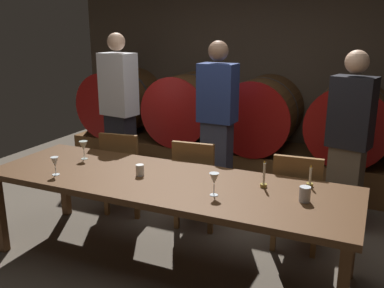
# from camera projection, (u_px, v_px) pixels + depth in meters

# --- Properties ---
(ground_plane) EXTENTS (7.46, 7.46, 0.00)m
(ground_plane) POSITION_uv_depth(u_px,v_px,m) (193.00, 255.00, 3.63)
(ground_plane) COLOR brown
(back_wall) EXTENTS (5.74, 0.24, 2.76)m
(back_wall) POSITION_uv_depth(u_px,v_px,m) (275.00, 66.00, 5.57)
(back_wall) COLOR #473A2D
(back_wall) RESTS_ON ground
(barrel_shelf) EXTENTS (5.16, 0.90, 0.41)m
(barrel_shelf) POSITION_uv_depth(u_px,v_px,m) (259.00, 163.00, 5.40)
(barrel_shelf) COLOR brown
(barrel_shelf) RESTS_ON ground
(wine_barrel_far_left) EXTENTS (0.90, 0.94, 0.90)m
(wine_barrel_far_left) POSITION_uv_depth(u_px,v_px,m) (122.00, 102.00, 6.04)
(wine_barrel_far_left) COLOR #513319
(wine_barrel_far_left) RESTS_ON barrel_shelf
(wine_barrel_left) EXTENTS (0.90, 0.94, 0.90)m
(wine_barrel_left) POSITION_uv_depth(u_px,v_px,m) (188.00, 107.00, 5.63)
(wine_barrel_left) COLOR brown
(wine_barrel_left) RESTS_ON barrel_shelf
(wine_barrel_center) EXTENTS (0.90, 0.94, 0.90)m
(wine_barrel_center) POSITION_uv_depth(u_px,v_px,m) (261.00, 114.00, 5.23)
(wine_barrel_center) COLOR #513319
(wine_barrel_center) RESTS_ON barrel_shelf
(wine_barrel_right) EXTENTS (0.90, 0.94, 0.90)m
(wine_barrel_right) POSITION_uv_depth(u_px,v_px,m) (350.00, 121.00, 4.82)
(wine_barrel_right) COLOR #513319
(wine_barrel_right) RESTS_ON barrel_shelf
(dining_table) EXTENTS (2.95, 0.94, 0.73)m
(dining_table) POSITION_uv_depth(u_px,v_px,m) (166.00, 187.00, 3.33)
(dining_table) COLOR #4C2D16
(dining_table) RESTS_ON ground
(chair_left) EXTENTS (0.45, 0.45, 0.88)m
(chair_left) POSITION_uv_depth(u_px,v_px,m) (124.00, 169.00, 4.32)
(chair_left) COLOR brown
(chair_left) RESTS_ON ground
(chair_center) EXTENTS (0.43, 0.43, 0.88)m
(chair_center) POSITION_uv_depth(u_px,v_px,m) (197.00, 179.00, 4.02)
(chair_center) COLOR brown
(chair_center) RESTS_ON ground
(chair_right) EXTENTS (0.43, 0.43, 0.88)m
(chair_right) POSITION_uv_depth(u_px,v_px,m) (297.00, 197.00, 3.61)
(chair_right) COLOR brown
(chair_right) RESTS_ON ground
(guest_left) EXTENTS (0.41, 0.30, 1.83)m
(guest_left) POSITION_uv_depth(u_px,v_px,m) (120.00, 115.00, 4.69)
(guest_left) COLOR black
(guest_left) RESTS_ON ground
(guest_center) EXTENTS (0.39, 0.26, 1.76)m
(guest_center) POSITION_uv_depth(u_px,v_px,m) (217.00, 124.00, 4.42)
(guest_center) COLOR #33384C
(guest_center) RESTS_ON ground
(guest_right) EXTENTS (0.43, 0.32, 1.70)m
(guest_right) POSITION_uv_depth(u_px,v_px,m) (349.00, 140.00, 3.94)
(guest_right) COLOR brown
(guest_right) RESTS_ON ground
(candle_left) EXTENTS (0.05, 0.05, 0.21)m
(candle_left) POSITION_uv_depth(u_px,v_px,m) (264.00, 180.00, 3.15)
(candle_left) COLOR olive
(candle_left) RESTS_ON dining_table
(candle_right) EXTENTS (0.05, 0.05, 0.17)m
(candle_right) POSITION_uv_depth(u_px,v_px,m) (310.00, 181.00, 3.17)
(candle_right) COLOR olive
(candle_right) RESTS_ON dining_table
(wine_glass_left) EXTENTS (0.08, 0.08, 0.17)m
(wine_glass_left) POSITION_uv_depth(u_px,v_px,m) (84.00, 146.00, 3.80)
(wine_glass_left) COLOR silver
(wine_glass_left) RESTS_ON dining_table
(wine_glass_center) EXTENTS (0.06, 0.06, 0.15)m
(wine_glass_center) POSITION_uv_depth(u_px,v_px,m) (55.00, 163.00, 3.40)
(wine_glass_center) COLOR white
(wine_glass_center) RESTS_ON dining_table
(wine_glass_right) EXTENTS (0.07, 0.07, 0.17)m
(wine_glass_right) POSITION_uv_depth(u_px,v_px,m) (214.00, 179.00, 2.98)
(wine_glass_right) COLOR white
(wine_glass_right) RESTS_ON dining_table
(cup_left) EXTENTS (0.07, 0.07, 0.09)m
(cup_left) POSITION_uv_depth(u_px,v_px,m) (140.00, 170.00, 3.40)
(cup_left) COLOR white
(cup_left) RESTS_ON dining_table
(cup_right) EXTENTS (0.08, 0.08, 0.11)m
(cup_right) POSITION_uv_depth(u_px,v_px,m) (305.00, 194.00, 2.90)
(cup_right) COLOR silver
(cup_right) RESTS_ON dining_table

